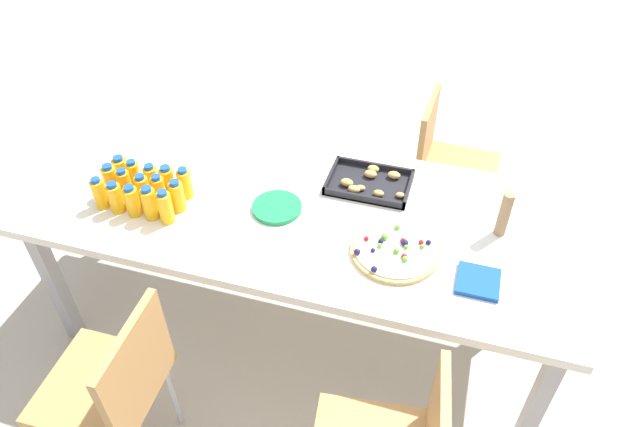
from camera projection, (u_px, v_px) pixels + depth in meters
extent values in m
plane|color=#B2A899|center=(303.00, 322.00, 2.84)|extent=(12.00, 12.00, 0.00)
cube|color=silver|center=(300.00, 211.00, 2.35)|extent=(2.21, 0.91, 0.04)
cube|color=#99999E|center=(55.00, 285.00, 2.55)|extent=(0.06, 0.06, 0.71)
cube|color=#99999E|center=(536.00, 405.00, 2.11)|extent=(0.06, 0.06, 0.71)
cube|color=#99999E|center=(142.00, 182.00, 3.09)|extent=(0.06, 0.06, 0.71)
cube|color=#99999E|center=(539.00, 262.00, 2.65)|extent=(0.06, 0.06, 0.71)
cube|color=#B7844C|center=(458.00, 170.00, 3.01)|extent=(0.42, 0.42, 0.04)
cube|color=#B7844C|center=(427.00, 133.00, 2.93)|extent=(0.04, 0.38, 0.38)
cylinder|color=silver|center=(483.00, 194.00, 3.25)|extent=(0.02, 0.02, 0.41)
cylinder|color=silver|center=(476.00, 231.00, 3.02)|extent=(0.02, 0.02, 0.41)
cylinder|color=silver|center=(427.00, 182.00, 3.33)|extent=(0.02, 0.02, 0.41)
cylinder|color=silver|center=(416.00, 218.00, 3.10)|extent=(0.02, 0.02, 0.41)
cube|color=#B7844C|center=(101.00, 387.00, 2.06)|extent=(0.41, 0.41, 0.04)
cube|color=#B7844C|center=(137.00, 368.00, 1.90)|extent=(0.04, 0.38, 0.38)
cylinder|color=silver|center=(102.00, 377.00, 2.37)|extent=(0.02, 0.02, 0.41)
cylinder|color=silver|center=(173.00, 395.00, 2.31)|extent=(0.02, 0.02, 0.41)
cylinder|color=#F9AB14|center=(100.00, 194.00, 2.30)|extent=(0.05, 0.05, 0.13)
cylinder|color=blue|center=(95.00, 180.00, 2.25)|extent=(0.04, 0.04, 0.02)
cylinder|color=#F9AC14|center=(116.00, 199.00, 2.28)|extent=(0.06, 0.06, 0.12)
cylinder|color=blue|center=(112.00, 185.00, 2.24)|extent=(0.04, 0.04, 0.02)
cylinder|color=#FAAB14|center=(133.00, 202.00, 2.27)|extent=(0.06, 0.06, 0.12)
cylinder|color=blue|center=(129.00, 188.00, 2.22)|extent=(0.04, 0.04, 0.02)
cylinder|color=#F9AE14|center=(150.00, 204.00, 2.25)|extent=(0.06, 0.06, 0.13)
cylinder|color=blue|center=(146.00, 189.00, 2.20)|extent=(0.04, 0.04, 0.02)
cylinder|color=#FAAE14|center=(166.00, 208.00, 2.23)|extent=(0.06, 0.06, 0.13)
cylinder|color=blue|center=(162.00, 193.00, 2.18)|extent=(0.04, 0.04, 0.02)
cylinder|color=#FBAE14|center=(112.00, 182.00, 2.35)|extent=(0.06, 0.06, 0.13)
cylinder|color=blue|center=(107.00, 167.00, 2.30)|extent=(0.04, 0.04, 0.02)
cylinder|color=#F8AC14|center=(125.00, 186.00, 2.34)|extent=(0.05, 0.05, 0.13)
cylinder|color=blue|center=(121.00, 171.00, 2.29)|extent=(0.04, 0.04, 0.02)
cylinder|color=#F9B014|center=(143.00, 191.00, 2.32)|extent=(0.06, 0.06, 0.12)
cylinder|color=blue|center=(139.00, 177.00, 2.27)|extent=(0.04, 0.04, 0.02)
cylinder|color=#FAAB14|center=(159.00, 192.00, 2.30)|extent=(0.05, 0.05, 0.13)
cylinder|color=blue|center=(156.00, 178.00, 2.26)|extent=(0.03, 0.03, 0.02)
cylinder|color=#F9AB14|center=(177.00, 197.00, 2.29)|extent=(0.06, 0.06, 0.13)
cylinder|color=blue|center=(174.00, 183.00, 2.24)|extent=(0.04, 0.04, 0.02)
cylinder|color=#F9AE14|center=(122.00, 172.00, 2.41)|extent=(0.06, 0.06, 0.12)
cylinder|color=blue|center=(118.00, 159.00, 2.37)|extent=(0.04, 0.04, 0.02)
cylinder|color=#F8AF14|center=(135.00, 176.00, 2.39)|extent=(0.05, 0.05, 0.12)
cylinder|color=blue|center=(131.00, 163.00, 2.35)|extent=(0.04, 0.04, 0.02)
cylinder|color=#FBAE14|center=(152.00, 180.00, 2.38)|extent=(0.06, 0.06, 0.12)
cylinder|color=blue|center=(149.00, 167.00, 2.33)|extent=(0.04, 0.04, 0.02)
cylinder|color=#F9AB14|center=(168.00, 182.00, 2.36)|extent=(0.06, 0.06, 0.13)
cylinder|color=blue|center=(165.00, 168.00, 2.31)|extent=(0.04, 0.04, 0.02)
cylinder|color=#FAAC14|center=(185.00, 184.00, 2.35)|extent=(0.06, 0.06, 0.12)
cylinder|color=blue|center=(182.00, 170.00, 2.30)|extent=(0.04, 0.04, 0.02)
cylinder|color=tan|center=(395.00, 250.00, 2.14)|extent=(0.34, 0.34, 0.02)
cylinder|color=white|center=(395.00, 248.00, 2.13)|extent=(0.31, 0.31, 0.01)
sphere|color=red|center=(404.00, 256.00, 2.09)|extent=(0.02, 0.02, 0.02)
sphere|color=#66B238|center=(422.00, 247.00, 2.13)|extent=(0.02, 0.02, 0.02)
sphere|color=#1E1947|center=(373.00, 250.00, 2.11)|extent=(0.02, 0.02, 0.02)
sphere|color=red|center=(366.00, 238.00, 2.16)|extent=(0.02, 0.02, 0.02)
sphere|color=#66B238|center=(406.00, 247.00, 2.12)|extent=(0.02, 0.02, 0.02)
sphere|color=#1E1947|center=(374.00, 269.00, 2.04)|extent=(0.02, 0.02, 0.02)
sphere|color=#66B238|center=(397.00, 227.00, 2.20)|extent=(0.02, 0.02, 0.02)
sphere|color=#1E1947|center=(405.00, 243.00, 2.14)|extent=(0.03, 0.03, 0.03)
sphere|color=red|center=(403.00, 241.00, 2.15)|extent=(0.02, 0.02, 0.02)
sphere|color=#66B238|center=(396.00, 251.00, 2.11)|extent=(0.02, 0.02, 0.02)
sphere|color=red|center=(421.00, 242.00, 2.14)|extent=(0.02, 0.02, 0.02)
sphere|color=#1E1947|center=(428.00, 242.00, 2.14)|extent=(0.02, 0.02, 0.02)
sphere|color=#66B238|center=(405.00, 259.00, 2.08)|extent=(0.02, 0.02, 0.02)
sphere|color=#66B238|center=(385.00, 237.00, 2.16)|extent=(0.03, 0.03, 0.03)
sphere|color=#1E1947|center=(381.00, 241.00, 2.15)|extent=(0.02, 0.02, 0.02)
sphere|color=#66B238|center=(380.00, 246.00, 2.13)|extent=(0.02, 0.02, 0.02)
sphere|color=#1E1947|center=(357.00, 252.00, 2.10)|extent=(0.02, 0.02, 0.02)
cube|color=black|center=(369.00, 184.00, 2.44)|extent=(0.35, 0.24, 0.01)
cube|color=black|center=(363.00, 199.00, 2.35)|extent=(0.35, 0.01, 0.03)
cube|color=black|center=(375.00, 166.00, 2.51)|extent=(0.35, 0.01, 0.03)
cube|color=black|center=(331.00, 175.00, 2.47)|extent=(0.01, 0.24, 0.03)
cube|color=black|center=(409.00, 189.00, 2.39)|extent=(0.01, 0.24, 0.03)
ellipsoid|color=tan|center=(361.00, 188.00, 2.40)|extent=(0.04, 0.03, 0.02)
ellipsoid|color=tan|center=(347.00, 182.00, 2.42)|extent=(0.06, 0.04, 0.03)
ellipsoid|color=tan|center=(371.00, 174.00, 2.46)|extent=(0.06, 0.04, 0.03)
ellipsoid|color=tan|center=(354.00, 189.00, 2.39)|extent=(0.05, 0.04, 0.03)
ellipsoid|color=tan|center=(379.00, 193.00, 2.37)|extent=(0.05, 0.03, 0.03)
ellipsoid|color=tan|center=(373.00, 169.00, 2.49)|extent=(0.05, 0.04, 0.03)
ellipsoid|color=tan|center=(400.00, 195.00, 2.36)|extent=(0.04, 0.03, 0.02)
ellipsoid|color=tan|center=(394.00, 175.00, 2.46)|extent=(0.05, 0.04, 0.03)
cylinder|color=#1E8C4C|center=(277.00, 209.00, 2.33)|extent=(0.20, 0.20, 0.00)
cylinder|color=#1E8C4C|center=(277.00, 208.00, 2.32)|extent=(0.20, 0.20, 0.00)
cylinder|color=#1E8C4C|center=(277.00, 207.00, 2.32)|extent=(0.20, 0.20, 0.00)
cylinder|color=#1E8C4C|center=(277.00, 206.00, 2.32)|extent=(0.20, 0.20, 0.00)
cube|color=#194CA5|center=(478.00, 281.00, 2.03)|extent=(0.15, 0.15, 0.02)
cylinder|color=#9E7A56|center=(504.00, 214.00, 2.16)|extent=(0.04, 0.04, 0.20)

